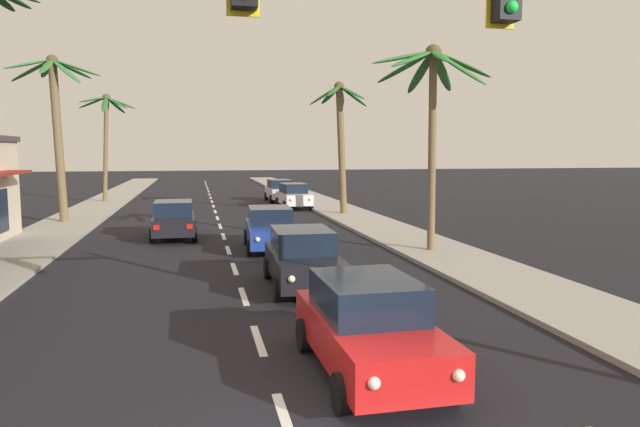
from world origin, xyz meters
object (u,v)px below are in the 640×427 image
(sedan_lead_at_stop_bar, at_px, (368,326))
(sedan_third_in_queue, at_px, (303,258))
(sedan_oncoming_far, at_px, (174,219))
(palm_left_third, at_px, (56,112))
(palm_right_second, at_px, (431,92))
(traffic_signal_mast, at_px, (516,46))
(sedan_fifth_in_queue, at_px, (270,228))
(sedan_parked_nearest_kerb, at_px, (294,196))
(palm_left_farthest, at_px, (106,122))
(sedan_parked_mid_kerb, at_px, (280,190))
(palm_right_third, at_px, (340,127))

(sedan_lead_at_stop_bar, relative_size, sedan_third_in_queue, 1.00)
(sedan_oncoming_far, height_order, palm_left_third, palm_left_third)
(palm_right_second, bearing_deg, traffic_signal_mast, -107.97)
(sedan_lead_at_stop_bar, xyz_separation_m, sedan_fifth_in_queue, (-0.06, 13.12, 0.00))
(sedan_third_in_queue, relative_size, sedan_parked_nearest_kerb, 1.00)
(sedan_oncoming_far, bearing_deg, palm_left_third, 133.10)
(sedan_lead_at_stop_bar, distance_m, palm_left_farthest, 37.56)
(sedan_third_in_queue, relative_size, palm_left_farthest, 0.56)
(sedan_parked_mid_kerb, distance_m, palm_left_farthest, 13.63)
(sedan_parked_nearest_kerb, bearing_deg, palm_right_third, -68.39)
(sedan_lead_at_stop_bar, relative_size, sedan_parked_nearest_kerb, 1.00)
(sedan_parked_nearest_kerb, xyz_separation_m, sedan_parked_mid_kerb, (-0.19, 5.38, 0.00))
(sedan_lead_at_stop_bar, height_order, palm_right_third, palm_right_third)
(traffic_signal_mast, xyz_separation_m, sedan_lead_at_stop_bar, (-1.47, 2.00, -4.46))
(sedan_parked_mid_kerb, distance_m, palm_left_third, 18.24)
(sedan_fifth_in_queue, bearing_deg, sedan_oncoming_far, 134.32)
(sedan_third_in_queue, bearing_deg, sedan_parked_mid_kerb, 83.19)
(sedan_fifth_in_queue, bearing_deg, sedan_parked_mid_kerb, 80.91)
(palm_right_second, bearing_deg, palm_right_third, 90.51)
(sedan_oncoming_far, height_order, palm_left_farthest, palm_left_farthest)
(sedan_lead_at_stop_bar, xyz_separation_m, palm_right_third, (5.60, 24.45, 4.43))
(sedan_oncoming_far, relative_size, sedan_parked_mid_kerb, 1.00)
(sedan_oncoming_far, xyz_separation_m, palm_left_farthest, (-5.30, 19.05, 5.09))
(sedan_lead_at_stop_bar, bearing_deg, sedan_oncoming_far, 102.80)
(sedan_third_in_queue, height_order, palm_right_third, palm_right_third)
(sedan_parked_mid_kerb, xyz_separation_m, palm_right_second, (2.30, -23.77, 5.18))
(sedan_third_in_queue, distance_m, palm_right_second, 8.92)
(traffic_signal_mast, height_order, palm_right_second, palm_right_second)
(palm_left_farthest, bearing_deg, sedan_parked_mid_kerb, -5.49)
(sedan_fifth_in_queue, height_order, palm_left_farthest, palm_left_farthest)
(palm_left_third, bearing_deg, palm_right_second, -38.39)
(palm_right_third, bearing_deg, palm_left_third, -176.38)
(traffic_signal_mast, relative_size, palm_right_third, 1.39)
(sedan_parked_nearest_kerb, bearing_deg, traffic_signal_mast, -93.88)
(palm_left_farthest, xyz_separation_m, palm_right_second, (14.89, -24.97, 0.09))
(sedan_third_in_queue, relative_size, palm_right_third, 0.56)
(sedan_lead_at_stop_bar, xyz_separation_m, sedan_oncoming_far, (-3.87, 17.01, 0.00))
(palm_right_third, bearing_deg, sedan_lead_at_stop_bar, -102.90)
(sedan_parked_nearest_kerb, height_order, palm_left_farthest, palm_left_farthest)
(sedan_parked_mid_kerb, xyz_separation_m, palm_right_third, (2.18, -10.41, 4.43))
(palm_left_third, bearing_deg, sedan_fifth_in_queue, -46.44)
(sedan_fifth_in_queue, relative_size, sedan_parked_nearest_kerb, 1.00)
(palm_right_second, distance_m, palm_right_third, 13.38)
(sedan_lead_at_stop_bar, distance_m, sedan_oncoming_far, 17.45)
(sedan_lead_at_stop_bar, xyz_separation_m, palm_left_farthest, (-9.17, 36.07, 5.09))
(traffic_signal_mast, relative_size, sedan_third_in_queue, 2.45)
(sedan_third_in_queue, height_order, palm_left_third, palm_left_third)
(sedan_oncoming_far, bearing_deg, sedan_parked_mid_kerb, 67.80)
(sedan_fifth_in_queue, xyz_separation_m, sedan_oncoming_far, (-3.80, 3.90, 0.00))
(palm_left_third, height_order, palm_right_second, palm_left_third)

